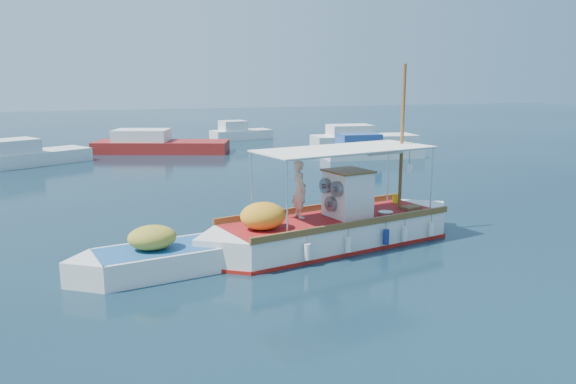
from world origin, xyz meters
name	(u,v)px	position (x,y,z in m)	size (l,w,h in m)	color
ground	(316,239)	(0.00, 0.00, 0.00)	(160.00, 160.00, 0.00)	black
fishing_caique	(333,229)	(0.26, -0.73, 0.51)	(9.16, 3.89, 5.71)	white
dinghy	(179,258)	(-4.58, -1.48, 0.31)	(6.05, 2.49, 1.50)	white
bg_boat_nw	(26,157)	(-10.46, 20.12, 0.49)	(7.11, 5.50, 1.80)	silver
bg_boat_n	(158,145)	(-2.44, 23.48, 0.49)	(9.52, 5.73, 1.80)	maroon
bg_boat_ne	(369,150)	(10.21, 16.22, 0.49)	(6.58, 2.80, 1.80)	silver
bg_boat_e	(361,139)	(12.77, 22.56, 0.49)	(8.20, 3.35, 1.80)	silver
bg_boat_far_n	(240,134)	(5.01, 29.76, 0.49)	(5.24, 2.81, 1.80)	silver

